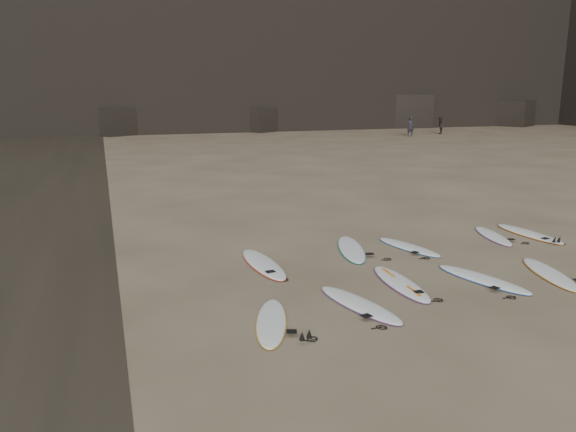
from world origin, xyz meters
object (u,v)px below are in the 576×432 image
surfboard_6 (351,249)px  surfboard_9 (529,233)px  surfboard_3 (483,279)px  person_a (411,126)px  surfboard_1 (359,304)px  surfboard_0 (271,322)px  surfboard_7 (409,247)px  surfboard_4 (550,273)px  surfboard_5 (263,264)px  surfboard_8 (493,236)px  person_b (440,126)px  surfboard_2 (401,283)px

surfboard_6 → surfboard_9: size_ratio=1.03×
surfboard_3 → person_a: bearing=45.4°
surfboard_6 → surfboard_9: bearing=14.4°
surfboard_1 → surfboard_6: bearing=53.5°
surfboard_0 → surfboard_7: 6.31m
surfboard_0 → surfboard_3: bearing=26.5°
surfboard_0 → surfboard_4: bearing=23.0°
surfboard_0 → surfboard_4: surfboard_4 is taller
surfboard_6 → person_a: (20.43, 31.81, 0.84)m
surfboard_5 → surfboard_9: surfboard_5 is taller
surfboard_5 → surfboard_8: size_ratio=1.21×
surfboard_3 → surfboard_6: 3.72m
surfboard_3 → person_b: (22.60, 36.48, 0.76)m
surfboard_3 → surfboard_8: bearing=32.4°
surfboard_3 → surfboard_7: bearing=78.2°
surfboard_6 → surfboard_8: 4.62m
surfboard_1 → surfboard_8: bearing=16.7°
surfboard_5 → person_b: size_ratio=1.70×
surfboard_6 → person_a: person_a is taller
surfboard_0 → surfboard_8: bearing=44.2°
surfboard_0 → surfboard_3: surfboard_3 is taller
surfboard_4 → surfboard_9: 3.89m
surfboard_6 → surfboard_5: bearing=-152.7°
surfboard_4 → surfboard_7: (-2.02, 3.10, -0.00)m
person_a → surfboard_3: bearing=-101.8°
surfboard_6 → surfboard_0: bearing=-115.0°
surfboard_1 → surfboard_0: bearing=173.6°
surfboard_7 → surfboard_8: 3.02m
surfboard_1 → surfboard_3: size_ratio=0.99×
surfboard_4 → person_b: bearing=76.4°
surfboard_8 → person_b: 38.77m
surfboard_7 → surfboard_8: (3.01, 0.26, -0.00)m
surfboard_1 → surfboard_4: 5.17m
surfboard_2 → person_a: (20.52, 34.68, 0.85)m
surfboard_5 → person_b: person_b is taller
surfboard_4 → surfboard_1: bearing=-160.3°
surfboard_2 → person_b: (24.55, 36.14, 0.76)m
surfboard_1 → surfboard_2: size_ratio=0.98×
surfboard_9 → person_a: 35.17m
surfboard_2 → person_b: size_ratio=1.58×
surfboard_3 → surfboard_7: 2.93m
surfboard_9 → surfboard_1: bearing=-157.8°
surfboard_7 → surfboard_8: same height
surfboard_7 → person_a: person_a is taller
surfboard_8 → person_b: (19.84, 33.30, 0.76)m
surfboard_4 → person_a: 39.02m
surfboard_7 → person_b: 40.61m
surfboard_4 → person_a: size_ratio=1.39×
surfboard_4 → surfboard_3: bearing=-169.8°
surfboard_0 → surfboard_8: 9.03m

